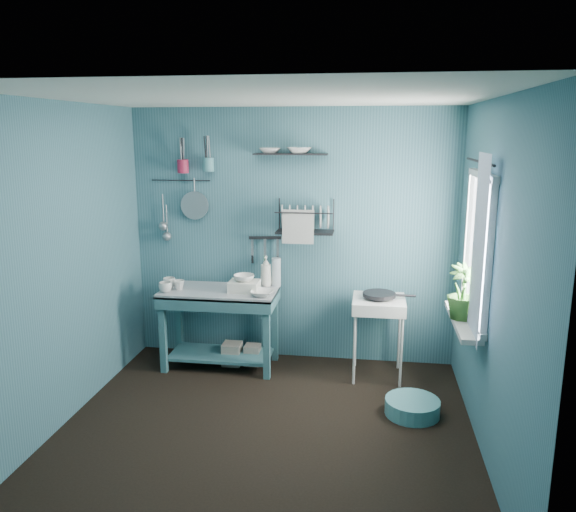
# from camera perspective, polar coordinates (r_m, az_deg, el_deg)

# --- Properties ---
(floor) EXTENTS (3.20, 3.20, 0.00)m
(floor) POSITION_cam_1_polar(r_m,az_deg,el_deg) (4.58, -2.28, -17.19)
(floor) COLOR black
(floor) RESTS_ON ground
(ceiling) EXTENTS (3.20, 3.20, 0.00)m
(ceiling) POSITION_cam_1_polar(r_m,az_deg,el_deg) (3.98, -2.60, 15.86)
(ceiling) COLOR silver
(ceiling) RESTS_ON ground
(wall_back) EXTENTS (3.20, 0.00, 3.20)m
(wall_back) POSITION_cam_1_polar(r_m,az_deg,el_deg) (5.55, 0.47, 1.96)
(wall_back) COLOR #35606C
(wall_back) RESTS_ON ground
(wall_front) EXTENTS (3.20, 0.00, 3.20)m
(wall_front) POSITION_cam_1_polar(r_m,az_deg,el_deg) (2.72, -8.43, -9.61)
(wall_front) COLOR #35606C
(wall_front) RESTS_ON ground
(wall_left) EXTENTS (0.00, 3.00, 3.00)m
(wall_left) POSITION_cam_1_polar(r_m,az_deg,el_deg) (4.67, -22.10, -1.00)
(wall_left) COLOR #35606C
(wall_left) RESTS_ON ground
(wall_right) EXTENTS (0.00, 3.00, 3.00)m
(wall_right) POSITION_cam_1_polar(r_m,az_deg,el_deg) (4.12, 20.01, -2.54)
(wall_right) COLOR #35606C
(wall_right) RESTS_ON ground
(work_counter) EXTENTS (1.11, 0.56, 0.78)m
(work_counter) POSITION_cam_1_polar(r_m,az_deg,el_deg) (5.56, -6.89, -7.28)
(work_counter) COLOR #2F5D64
(work_counter) RESTS_ON floor
(mug_left) EXTENTS (0.12, 0.12, 0.10)m
(mug_left) POSITION_cam_1_polar(r_m,az_deg,el_deg) (5.43, -12.35, -3.12)
(mug_left) COLOR silver
(mug_left) RESTS_ON work_counter
(mug_mid) EXTENTS (0.14, 0.14, 0.09)m
(mug_mid) POSITION_cam_1_polar(r_m,az_deg,el_deg) (5.49, -11.01, -2.91)
(mug_mid) COLOR silver
(mug_mid) RESTS_ON work_counter
(mug_right) EXTENTS (0.17, 0.17, 0.10)m
(mug_right) POSITION_cam_1_polar(r_m,az_deg,el_deg) (5.58, -11.97, -2.67)
(mug_right) COLOR silver
(mug_right) RESTS_ON work_counter
(wash_tub) EXTENTS (0.28, 0.22, 0.10)m
(wash_tub) POSITION_cam_1_polar(r_m,az_deg,el_deg) (5.35, -4.48, -3.07)
(wash_tub) COLOR beige
(wash_tub) RESTS_ON work_counter
(tub_bowl) EXTENTS (0.20, 0.19, 0.06)m
(tub_bowl) POSITION_cam_1_polar(r_m,az_deg,el_deg) (5.33, -4.49, -2.24)
(tub_bowl) COLOR silver
(tub_bowl) RESTS_ON wash_tub
(soap_bottle) EXTENTS (0.12, 0.12, 0.30)m
(soap_bottle) POSITION_cam_1_polar(r_m,az_deg,el_deg) (5.50, -2.26, -1.54)
(soap_bottle) COLOR beige
(soap_bottle) RESTS_ON work_counter
(water_bottle) EXTENTS (0.09, 0.09, 0.28)m
(water_bottle) POSITION_cam_1_polar(r_m,az_deg,el_deg) (5.50, -1.20, -1.62)
(water_bottle) COLOR #B1BEC5
(water_bottle) RESTS_ON work_counter
(counter_bowl) EXTENTS (0.22, 0.22, 0.05)m
(counter_bowl) POSITION_cam_1_polar(r_m,az_deg,el_deg) (5.20, -2.63, -3.80)
(counter_bowl) COLOR silver
(counter_bowl) RESTS_ON work_counter
(hotplate_stand) EXTENTS (0.50, 0.50, 0.77)m
(hotplate_stand) POSITION_cam_1_polar(r_m,az_deg,el_deg) (5.37, 9.09, -8.19)
(hotplate_stand) COLOR silver
(hotplate_stand) RESTS_ON floor
(frying_pan) EXTENTS (0.30, 0.30, 0.03)m
(frying_pan) POSITION_cam_1_polar(r_m,az_deg,el_deg) (5.24, 9.25, -3.88)
(frying_pan) COLOR black
(frying_pan) RESTS_ON hotplate_stand
(knife_strip) EXTENTS (0.32, 0.07, 0.03)m
(knife_strip) POSITION_cam_1_polar(r_m,az_deg,el_deg) (5.57, -2.35, 1.86)
(knife_strip) COLOR black
(knife_strip) RESTS_ON wall_back
(dish_rack) EXTENTS (0.58, 0.32, 0.32)m
(dish_rack) POSITION_cam_1_polar(r_m,az_deg,el_deg) (5.37, 1.74, 4.03)
(dish_rack) COLOR black
(dish_rack) RESTS_ON wall_back
(upper_shelf) EXTENTS (0.70, 0.20, 0.01)m
(upper_shelf) POSITION_cam_1_polar(r_m,az_deg,el_deg) (5.36, 0.27, 10.31)
(upper_shelf) COLOR black
(upper_shelf) RESTS_ON wall_back
(shelf_bowl_left) EXTENTS (0.20, 0.20, 0.05)m
(shelf_bowl_left) POSITION_cam_1_polar(r_m,az_deg,el_deg) (5.39, -1.85, 10.57)
(shelf_bowl_left) COLOR silver
(shelf_bowl_left) RESTS_ON upper_shelf
(shelf_bowl_right) EXTENTS (0.26, 0.26, 0.06)m
(shelf_bowl_right) POSITION_cam_1_polar(r_m,az_deg,el_deg) (5.35, 1.13, 9.79)
(shelf_bowl_right) COLOR silver
(shelf_bowl_right) RESTS_ON upper_shelf
(utensil_cup_magenta) EXTENTS (0.11, 0.11, 0.13)m
(utensil_cup_magenta) POSITION_cam_1_polar(r_m,az_deg,el_deg) (5.64, -10.63, 8.95)
(utensil_cup_magenta) COLOR maroon
(utensil_cup_magenta) RESTS_ON wall_back
(utensil_cup_teal) EXTENTS (0.11, 0.11, 0.13)m
(utensil_cup_teal) POSITION_cam_1_polar(r_m,az_deg,el_deg) (5.56, -8.10, 9.18)
(utensil_cup_teal) COLOR teal
(utensil_cup_teal) RESTS_ON wall_back
(colander) EXTENTS (0.28, 0.03, 0.28)m
(colander) POSITION_cam_1_polar(r_m,az_deg,el_deg) (5.67, -9.46, 5.09)
(colander) COLOR #989B9F
(colander) RESTS_ON wall_back
(ladle_outer) EXTENTS (0.01, 0.01, 0.30)m
(ladle_outer) POSITION_cam_1_polar(r_m,az_deg,el_deg) (5.80, -12.57, 4.67)
(ladle_outer) COLOR #989B9F
(ladle_outer) RESTS_ON wall_back
(ladle_inner) EXTENTS (0.01, 0.01, 0.30)m
(ladle_inner) POSITION_cam_1_polar(r_m,az_deg,el_deg) (5.80, -12.22, 3.64)
(ladle_inner) COLOR #989B9F
(ladle_inner) RESTS_ON wall_back
(hook_rail) EXTENTS (0.60, 0.01, 0.01)m
(hook_rail) POSITION_cam_1_polar(r_m,az_deg,el_deg) (5.71, -10.84, 7.56)
(hook_rail) COLOR black
(hook_rail) RESTS_ON wall_back
(window_glass) EXTENTS (0.00, 1.10, 1.10)m
(window_glass) POSITION_cam_1_polar(r_m,az_deg,el_deg) (4.52, 18.86, 0.77)
(window_glass) COLOR white
(window_glass) RESTS_ON wall_right
(windowsill) EXTENTS (0.16, 0.95, 0.04)m
(windowsill) POSITION_cam_1_polar(r_m,az_deg,el_deg) (4.65, 17.32, -6.32)
(windowsill) COLOR silver
(windowsill) RESTS_ON wall_right
(curtain) EXTENTS (0.00, 1.35, 1.35)m
(curtain) POSITION_cam_1_polar(r_m,az_deg,el_deg) (4.21, 18.75, 0.65)
(curtain) COLOR white
(curtain) RESTS_ON wall_right
(curtain_rod) EXTENTS (0.02, 1.05, 0.02)m
(curtain_rod) POSITION_cam_1_polar(r_m,az_deg,el_deg) (4.43, 18.88, 9.05)
(curtain_rod) COLOR black
(curtain_rod) RESTS_ON wall_right
(potted_plant) EXTENTS (0.32, 0.32, 0.44)m
(potted_plant) POSITION_cam_1_polar(r_m,az_deg,el_deg) (4.58, 17.32, -3.50)
(potted_plant) COLOR #386B2B
(potted_plant) RESTS_ON windowsill
(storage_tin_large) EXTENTS (0.18, 0.18, 0.22)m
(storage_tin_large) POSITION_cam_1_polar(r_m,az_deg,el_deg) (5.68, -5.69, -9.85)
(storage_tin_large) COLOR gray
(storage_tin_large) RESTS_ON floor
(storage_tin_small) EXTENTS (0.15, 0.15, 0.20)m
(storage_tin_small) POSITION_cam_1_polar(r_m,az_deg,el_deg) (5.67, -3.62, -9.97)
(storage_tin_small) COLOR gray
(storage_tin_small) RESTS_ON floor
(floor_basin) EXTENTS (0.45, 0.45, 0.13)m
(floor_basin) POSITION_cam_1_polar(r_m,az_deg,el_deg) (4.86, 12.52, -14.75)
(floor_basin) COLOR teal
(floor_basin) RESTS_ON floor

